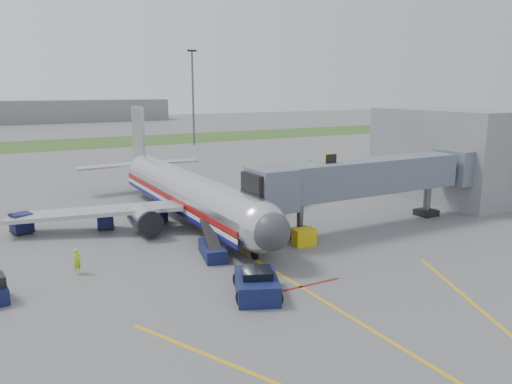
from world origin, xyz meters
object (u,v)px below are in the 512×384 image
airliner (187,192)px  ramp_worker (77,261)px  pushback_tug (257,284)px  belt_loader (212,249)px

airliner → ramp_worker: size_ratio=20.51×
pushback_tug → ramp_worker: ramp_worker is taller
belt_loader → ramp_worker: bearing=172.3°
belt_loader → ramp_worker: belt_loader is taller
airliner → ramp_worker: bearing=-140.1°
pushback_tug → ramp_worker: size_ratio=2.68×
airliner → pushback_tug: airliner is taller
ramp_worker → pushback_tug: bearing=-79.2°
pushback_tug → ramp_worker: 12.66m
belt_loader → pushback_tug: bearing=-94.3°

